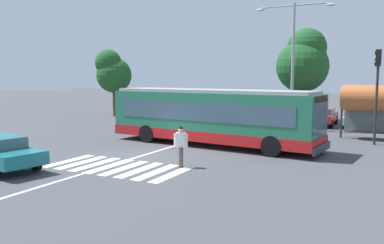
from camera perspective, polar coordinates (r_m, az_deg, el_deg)
ground_plane at (r=19.52m, az=-6.12°, el=-4.70°), size 160.00×160.00×0.00m
city_transit_bus at (r=22.02m, az=2.74°, el=0.78°), size 12.21×3.78×3.06m
pedestrian_crossing_street at (r=16.79m, az=-1.58°, el=-3.14°), size 0.54×0.40×1.72m
parked_car_black at (r=35.76m, az=0.14°, el=1.66°), size 2.13×4.62×1.35m
parked_car_champagne at (r=34.56m, az=4.21°, el=1.47°), size 2.20×4.64×1.35m
parked_car_blue at (r=33.42m, az=8.67°, el=1.24°), size 2.21×4.64×1.35m
parked_car_charcoal at (r=33.04m, az=12.92°, el=1.10°), size 2.08×4.60×1.35m
parked_car_red at (r=32.52m, az=17.93°, el=0.86°), size 1.96×4.55×1.35m
parked_car_silver at (r=31.91m, az=22.42°, el=0.58°), size 1.95×4.54×1.35m
traffic_light_far_corner at (r=24.27m, az=24.65°, el=5.16°), size 0.33×0.32×5.21m
bus_stop_shelter at (r=26.14m, az=24.93°, el=2.91°), size 4.26×1.54×3.25m
twin_arm_street_lamp at (r=28.94m, az=14.05°, el=9.56°), size 5.34×0.32×8.68m
background_tree_left at (r=38.60m, az=-11.16°, el=6.97°), size 3.27×3.27×6.23m
background_tree_right at (r=35.59m, az=15.47°, el=8.30°), size 4.38×4.38×7.77m
crosswalk_painted_stripes at (r=17.25m, az=-10.53°, el=-6.25°), size 5.84×2.95×0.01m
lane_center_line at (r=21.30m, az=-3.67°, el=-3.73°), size 0.16×24.00×0.01m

